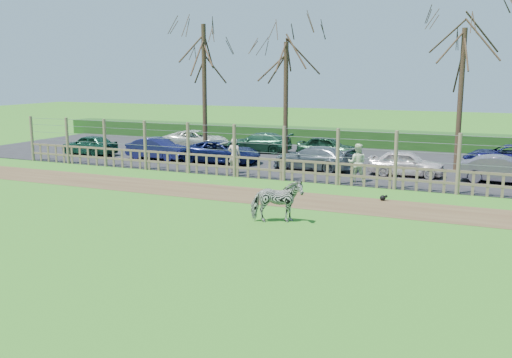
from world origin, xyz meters
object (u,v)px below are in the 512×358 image
at_px(visitor_a, 234,156).
at_px(car_8, 197,140).
at_px(car_0, 90,145).
at_px(car_1, 158,149).
at_px(car_12, 507,156).
at_px(car_10, 327,147).
at_px(visitor_b, 357,163).
at_px(tree_right, 463,65).
at_px(car_5, 503,170).
at_px(car_9, 258,142).
at_px(tree_left, 204,59).
at_px(crow, 383,198).
at_px(car_4, 406,163).
at_px(car_3, 313,158).
at_px(zebra, 277,201).
at_px(car_2, 221,152).
at_px(tree_mid, 286,73).

height_order(visitor_a, car_8, visitor_a).
height_order(car_0, car_1, same).
xyz_separation_m(car_0, car_12, (22.82, 4.74, 0.00)).
xyz_separation_m(car_0, car_10, (13.27, 4.71, 0.00)).
distance_m(car_1, car_8, 4.67).
relative_size(visitor_a, visitor_b, 1.00).
bearing_deg(tree_right, visitor_b, -126.86).
bearing_deg(tree_right, car_12, 36.08).
height_order(car_5, car_9, same).
bearing_deg(car_12, tree_left, -78.48).
bearing_deg(crow, tree_right, 76.42).
bearing_deg(car_4, car_3, 90.41).
bearing_deg(car_1, car_8, 2.75).
relative_size(zebra, visitor_b, 0.98).
xyz_separation_m(zebra, car_9, (-7.09, 14.99, -0.07)).
xyz_separation_m(car_0, car_4, (18.42, 0.35, 0.00)).
relative_size(visitor_a, car_9, 0.42).
relative_size(visitor_b, car_12, 0.40).
distance_m(car_1, car_5, 17.96).
distance_m(car_1, car_12, 18.71).
relative_size(visitor_b, car_9, 0.42).
relative_size(car_2, car_10, 1.23).
bearing_deg(car_10, car_5, -115.93).
relative_size(tree_right, car_12, 1.70).
bearing_deg(car_4, car_2, 88.27).
relative_size(zebra, car_0, 0.48).
distance_m(tree_right, crow, 10.00).
bearing_deg(tree_mid, car_5, -11.86).
relative_size(tree_right, car_10, 2.09).
distance_m(tree_right, car_8, 16.64).
bearing_deg(zebra, tree_right, -45.28).
height_order(visitor_b, car_1, visitor_b).
height_order(visitor_a, car_3, visitor_a).
height_order(car_1, car_12, same).
bearing_deg(car_0, car_4, 94.63).
distance_m(zebra, car_9, 16.58).
bearing_deg(visitor_a, crow, 153.10).
relative_size(car_0, car_5, 0.97).
xyz_separation_m(tree_mid, car_4, (6.94, -2.18, -4.23)).
bearing_deg(tree_left, tree_mid, 12.53).
bearing_deg(car_12, car_5, -2.11).
height_order(tree_left, tree_mid, tree_left).
distance_m(crow, car_4, 5.69).
distance_m(zebra, car_5, 12.19).
distance_m(zebra, car_0, 18.73).
distance_m(visitor_b, car_5, 6.42).
bearing_deg(visitor_b, car_3, -46.31).
xyz_separation_m(visitor_a, car_5, (12.02, 2.45, -0.26)).
height_order(car_1, car_3, same).
distance_m(tree_right, visitor_b, 7.72).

